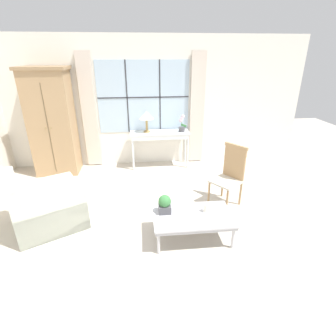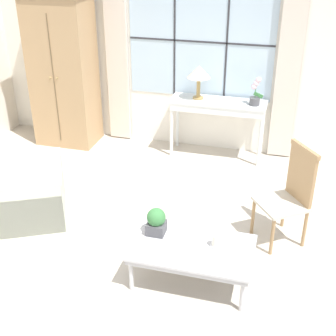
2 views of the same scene
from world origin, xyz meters
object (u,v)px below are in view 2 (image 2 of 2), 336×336
at_px(pillar_candle, 217,241).
at_px(table_lamp, 199,73).
at_px(potted_plant_small, 156,221).
at_px(potted_orchid, 255,94).
at_px(side_chair_wooden, 291,191).
at_px(armoire, 63,69).
at_px(coffee_table, 193,250).
at_px(console_table, 218,107).
at_px(armchair_upholstered, 16,193).

bearing_deg(pillar_candle, table_lamp, 105.85).
relative_size(potted_plant_small, pillar_candle, 1.95).
xyz_separation_m(potted_orchid, side_chair_wooden, (0.57, -1.72, -0.40)).
xyz_separation_m(table_lamp, potted_orchid, (0.77, -0.04, -0.21)).
bearing_deg(pillar_candle, side_chair_wooden, 54.06).
xyz_separation_m(armoire, potted_orchid, (2.72, 0.04, -0.13)).
height_order(armoire, coffee_table, armoire).
bearing_deg(table_lamp, potted_plant_small, -86.51).
bearing_deg(armoire, console_table, 1.91).
xyz_separation_m(side_chair_wooden, pillar_candle, (-0.60, -0.83, -0.14)).
relative_size(coffee_table, potted_plant_small, 4.16).
xyz_separation_m(potted_orchid, armchair_upholstered, (-2.37, -2.08, -0.68)).
height_order(coffee_table, potted_plant_small, potted_plant_small).
bearing_deg(armchair_upholstered, potted_orchid, 41.27).
distance_m(armoire, side_chair_wooden, 3.73).
xyz_separation_m(armchair_upholstered, coffee_table, (2.13, -0.53, 0.04)).
bearing_deg(armchair_upholstered, console_table, 48.28).
distance_m(table_lamp, potted_plant_small, 2.63).
bearing_deg(armchair_upholstered, side_chair_wooden, 7.10).
bearing_deg(side_chair_wooden, console_table, 121.20).
bearing_deg(console_table, potted_orchid, -3.78).
height_order(side_chair_wooden, pillar_candle, side_chair_wooden).
relative_size(table_lamp, potted_plant_small, 1.75).
relative_size(console_table, armchair_upholstered, 1.04).
distance_m(armoire, pillar_candle, 3.74).
relative_size(table_lamp, armchair_upholstered, 0.37).
relative_size(side_chair_wooden, coffee_table, 0.95).
height_order(table_lamp, potted_orchid, table_lamp).
height_order(console_table, potted_orchid, potted_orchid).
height_order(table_lamp, potted_plant_small, table_lamp).
distance_m(console_table, side_chair_wooden, 2.05).
bearing_deg(pillar_candle, potted_plant_small, 174.66).
bearing_deg(armchair_upholstered, pillar_candle, -11.30).
bearing_deg(pillar_candle, armchair_upholstered, 168.70).
distance_m(potted_orchid, pillar_candle, 2.61).
bearing_deg(side_chair_wooden, potted_orchid, 108.40).
bearing_deg(potted_orchid, armchair_upholstered, -138.73).
xyz_separation_m(console_table, armchair_upholstered, (-1.88, -2.11, -0.43)).
distance_m(side_chair_wooden, potted_plant_small, 1.42).
bearing_deg(potted_plant_small, armoire, 130.64).
bearing_deg(potted_orchid, coffee_table, -95.23).
relative_size(armchair_upholstered, potted_plant_small, 4.78).
xyz_separation_m(potted_orchid, potted_plant_small, (-0.62, -2.49, -0.47)).
bearing_deg(armchair_upholstered, potted_plant_small, -13.23).
bearing_deg(table_lamp, console_table, -2.55).
distance_m(potted_orchid, armchair_upholstered, 3.23).
distance_m(armchair_upholstered, potted_plant_small, 1.82).
relative_size(armoire, potted_plant_small, 8.33).
distance_m(potted_orchid, potted_plant_small, 2.61).
relative_size(table_lamp, pillar_candle, 3.42).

